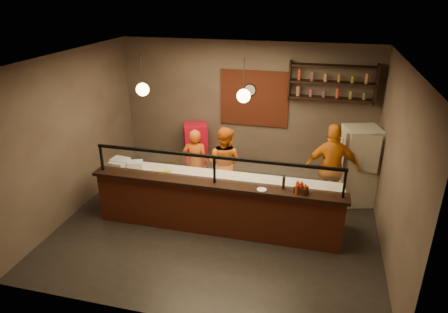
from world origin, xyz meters
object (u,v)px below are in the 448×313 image
(wall_clock, at_px, (250,90))
(pizza_dough, at_px, (231,180))
(cook_left, at_px, (195,163))
(fridge, at_px, (358,166))
(red_cooler, at_px, (196,149))
(condiment_caddy, at_px, (301,190))
(cook_mid, at_px, (224,164))
(pepper_mill, at_px, (284,183))
(cook_right, at_px, (332,168))

(wall_clock, relative_size, pizza_dough, 0.54)
(cook_left, distance_m, fridge, 3.45)
(pizza_dough, bearing_deg, wall_clock, 92.42)
(cook_left, bearing_deg, red_cooler, -82.18)
(cook_left, bearing_deg, condiment_caddy, 140.09)
(condiment_caddy, bearing_deg, pizza_dough, 159.60)
(fridge, xyz_separation_m, pizza_dough, (-2.40, -1.40, 0.07))
(cook_mid, relative_size, pepper_mill, 7.23)
(wall_clock, relative_size, condiment_caddy, 1.47)
(cook_mid, bearing_deg, pepper_mill, 149.96)
(red_cooler, distance_m, pizza_dough, 2.39)
(cook_mid, xyz_separation_m, condiment_caddy, (1.69, -1.37, 0.30))
(fridge, bearing_deg, pizza_dough, -166.18)
(wall_clock, distance_m, cook_right, 2.64)
(pizza_dough, distance_m, pepper_mill, 1.14)
(pizza_dough, height_order, pepper_mill, pepper_mill)
(wall_clock, bearing_deg, red_cooler, -166.13)
(fridge, distance_m, pepper_mill, 2.31)
(cook_right, bearing_deg, cook_left, -7.05)
(fridge, distance_m, pizza_dough, 2.78)
(wall_clock, height_order, pepper_mill, wall_clock)
(cook_mid, bearing_deg, cook_right, -165.57)
(cook_mid, relative_size, condiment_caddy, 8.02)
(condiment_caddy, bearing_deg, fridge, 60.51)
(cook_left, height_order, fridge, fridge)
(cook_left, distance_m, red_cooler, 1.15)
(wall_clock, distance_m, cook_left, 2.14)
(pizza_dough, distance_m, condiment_caddy, 1.44)
(cook_mid, distance_m, pepper_mill, 1.93)
(cook_mid, height_order, pizza_dough, cook_mid)
(red_cooler, bearing_deg, condiment_caddy, -66.19)
(condiment_caddy, bearing_deg, pepper_mill, 166.73)
(cook_left, bearing_deg, cook_right, 171.46)
(condiment_caddy, bearing_deg, cook_mid, 141.04)
(cook_right, bearing_deg, fridge, -147.53)
(cook_mid, relative_size, red_cooler, 1.29)
(fridge, distance_m, condiment_caddy, 2.19)
(cook_left, height_order, condiment_caddy, cook_left)
(wall_clock, height_order, fridge, wall_clock)
(fridge, relative_size, red_cooler, 1.32)
(condiment_caddy, bearing_deg, wall_clock, 117.35)
(cook_right, xyz_separation_m, pepper_mill, (-0.83, -1.35, 0.24))
(pepper_mill, bearing_deg, condiment_caddy, -13.27)
(pizza_dough, xyz_separation_m, pepper_mill, (1.02, -0.42, 0.27))
(fridge, xyz_separation_m, red_cooler, (-3.76, 0.56, -0.20))
(cook_mid, bearing_deg, wall_clock, -87.57)
(fridge, distance_m, red_cooler, 3.80)
(cook_right, distance_m, red_cooler, 3.38)
(cook_right, xyz_separation_m, condiment_caddy, (-0.52, -1.42, 0.18))
(cook_mid, relative_size, pizza_dough, 2.96)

